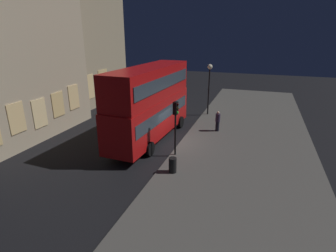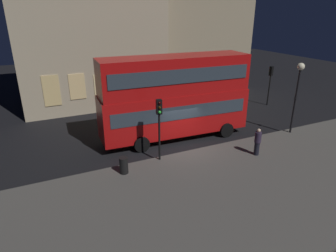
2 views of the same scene
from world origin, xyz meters
name	(u,v)px [view 1 (image 1 of 2)]	position (x,y,z in m)	size (l,w,h in m)	color
ground_plane	(171,143)	(0.00, 0.00, 0.00)	(80.00, 80.00, 0.00)	black
sidewalk_slab	(244,152)	(0.00, -5.54, 0.06)	(44.00, 9.63, 0.12)	#4C4944
building_plain_facade	(63,35)	(7.19, 14.84, 7.84)	(14.46, 7.49, 15.68)	tan
double_decker_bus	(150,100)	(0.20, 1.73, 3.17)	(10.46, 3.19, 5.72)	#B20F0F
traffic_light_near_kerb	(176,117)	(-2.17, -1.07, 2.81)	(0.36, 0.39, 3.73)	black
traffic_light_far_side	(163,81)	(11.66, 4.93, 2.66)	(0.38, 0.39, 3.68)	black
street_lamp	(209,78)	(8.19, -1.26, 3.84)	(0.50, 0.50, 5.05)	black
pedestrian	(218,121)	(3.50, -3.01, 1.00)	(0.40, 0.40, 1.73)	black
litter_bin	(173,165)	(-4.56, -1.66, 0.59)	(0.47, 0.47, 0.93)	black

